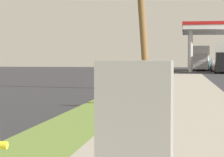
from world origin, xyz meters
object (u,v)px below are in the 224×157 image
(truck_teal_at_far_bay, at_px, (202,63))
(truck_silver_at_forecourt, at_px, (201,59))
(fire_hydrant_fourth, at_px, (146,74))
(car_white_by_far_pump, at_px, (219,65))
(fire_hydrant_second, at_px, (104,93))
(fire_hydrant_third, at_px, (134,80))
(fire_hydrant_fifth, at_px, (157,71))

(truck_teal_at_far_bay, bearing_deg, truck_silver_at_forecourt, -93.14)
(fire_hydrant_fourth, relative_size, truck_teal_at_far_bay, 0.14)
(truck_silver_at_forecourt, bearing_deg, car_white_by_far_pump, -58.50)
(fire_hydrant_second, bearing_deg, truck_teal_at_far_bay, 84.37)
(fire_hydrant_fourth, distance_m, truck_teal_at_far_bay, 32.97)
(fire_hydrant_third, relative_size, truck_teal_at_far_bay, 0.14)
(fire_hydrant_fifth, bearing_deg, car_white_by_far_pump, 67.96)
(fire_hydrant_second, relative_size, fire_hydrant_third, 1.00)
(fire_hydrant_fourth, height_order, truck_silver_at_forecourt, truck_silver_at_forecourt)
(car_white_by_far_pump, bearing_deg, fire_hydrant_fourth, -104.28)
(fire_hydrant_second, relative_size, fire_hydrant_fifth, 1.00)
(fire_hydrant_fifth, relative_size, car_white_by_far_pump, 0.17)
(truck_silver_at_forecourt, height_order, truck_teal_at_far_bay, truck_silver_at_forecourt)
(fire_hydrant_fourth, height_order, fire_hydrant_fifth, same)
(fire_hydrant_fourth, bearing_deg, fire_hydrant_fifth, 89.28)
(fire_hydrant_fourth, bearing_deg, truck_teal_at_far_bay, 81.55)
(fire_hydrant_third, relative_size, fire_hydrant_fifth, 1.00)
(fire_hydrant_fifth, distance_m, car_white_by_far_pump, 17.36)
(fire_hydrant_third, relative_size, fire_hydrant_fourth, 1.00)
(fire_hydrant_fifth, bearing_deg, truck_silver_at_forecourt, 76.77)
(car_white_by_far_pump, bearing_deg, truck_silver_at_forecourt, 121.50)
(fire_hydrant_second, distance_m, fire_hydrant_third, 8.15)
(car_white_by_far_pump, distance_m, truck_teal_at_far_bay, 6.78)
(truck_silver_at_forecourt, bearing_deg, fire_hydrant_third, -96.98)
(fire_hydrant_fourth, xyz_separation_m, truck_silver_at_forecourt, (4.66, 29.30, 1.04))
(fire_hydrant_third, distance_m, car_white_by_far_pump, 34.92)
(car_white_by_far_pump, height_order, truck_silver_at_forecourt, truck_silver_at_forecourt)
(fire_hydrant_fourth, height_order, car_white_by_far_pump, car_white_by_far_pump)
(fire_hydrant_third, xyz_separation_m, fire_hydrant_fourth, (-0.07, 8.22, 0.00))
(fire_hydrant_second, bearing_deg, truck_silver_at_forecourt, 84.19)
(fire_hydrant_fourth, distance_m, car_white_by_far_pump, 26.91)
(fire_hydrant_second, distance_m, car_white_by_far_pump, 42.96)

